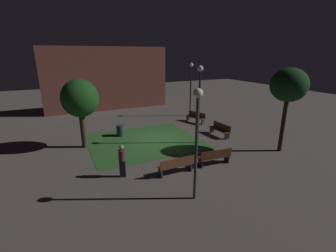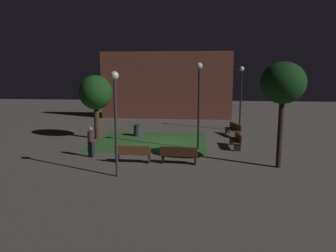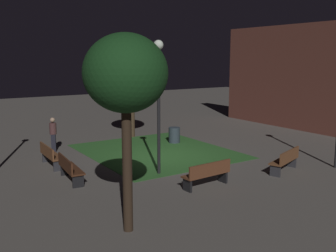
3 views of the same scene
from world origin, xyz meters
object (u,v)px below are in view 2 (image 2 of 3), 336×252
(lamp_post_plaza_east, at_px, (115,106))
(pedestrian, at_px, (91,141))
(lamp_post_plaza_west, at_px, (199,92))
(bench_back_row, at_px, (234,129))
(tree_tall_center, at_px, (96,93))
(bench_corner, at_px, (133,153))
(bench_by_lamp, at_px, (236,140))
(lamp_post_near_wall, at_px, (241,88))
(bench_front_right, at_px, (179,154))
(tree_left_canopy, at_px, (283,84))
(trash_bin, at_px, (138,130))

(lamp_post_plaza_east, bearing_deg, pedestrian, 125.75)
(lamp_post_plaza_west, bearing_deg, bench_back_row, 59.59)
(tree_tall_center, height_order, pedestrian, tree_tall_center)
(bench_corner, relative_size, pedestrian, 1.12)
(bench_by_lamp, bearing_deg, lamp_post_plaza_west, -166.41)
(lamp_post_plaza_east, distance_m, lamp_post_plaza_west, 6.30)
(lamp_post_near_wall, bearing_deg, lamp_post_plaza_west, -116.30)
(bench_front_right, xyz_separation_m, lamp_post_plaza_east, (-2.53, -2.12, 2.57))
(bench_back_row, height_order, bench_by_lamp, same)
(tree_tall_center, bearing_deg, bench_back_row, 10.85)
(bench_corner, xyz_separation_m, lamp_post_near_wall, (6.32, 9.47, 2.77))
(bench_back_row, bearing_deg, lamp_post_plaza_west, -120.41)
(bench_front_right, distance_m, lamp_post_plaza_west, 4.33)
(tree_left_canopy, distance_m, lamp_post_near_wall, 9.61)
(tree_left_canopy, distance_m, lamp_post_plaza_west, 5.01)
(lamp_post_plaza_west, bearing_deg, tree_left_canopy, -40.60)
(bench_corner, xyz_separation_m, trash_bin, (-1.02, 6.66, -0.08))
(bench_front_right, relative_size, lamp_post_plaza_west, 0.37)
(lamp_post_plaza_east, distance_m, trash_bin, 9.20)
(bench_corner, bearing_deg, lamp_post_plaza_east, -97.07)
(lamp_post_plaza_east, bearing_deg, bench_front_right, 39.98)
(tree_left_canopy, xyz_separation_m, trash_bin, (-7.99, 6.76, -3.50))
(bench_back_row, distance_m, tree_tall_center, 9.74)
(bench_corner, xyz_separation_m, bench_back_row, (5.64, 7.32, 0.00))
(pedestrian, bearing_deg, lamp_post_near_wall, 44.59)
(bench_corner, xyz_separation_m, tree_left_canopy, (6.97, -0.10, 3.42))
(bench_back_row, xyz_separation_m, lamp_post_plaza_east, (-5.90, -9.44, 2.57))
(trash_bin, bearing_deg, lamp_post_plaza_west, -39.90)
(bench_front_right, distance_m, tree_tall_center, 8.47)
(trash_bin, distance_m, pedestrian, 5.98)
(bench_by_lamp, bearing_deg, bench_corner, -145.84)
(lamp_post_near_wall, distance_m, trash_bin, 8.36)
(bench_back_row, relative_size, bench_by_lamp, 1.02)
(bench_front_right, relative_size, pedestrian, 1.14)
(bench_back_row, relative_size, lamp_post_plaza_west, 0.38)
(bench_front_right, relative_size, tree_tall_center, 0.43)
(tree_tall_center, distance_m, lamp_post_near_wall, 10.66)
(bench_corner, distance_m, bench_back_row, 9.24)
(bench_back_row, bearing_deg, pedestrian, -141.29)
(bench_corner, relative_size, lamp_post_near_wall, 0.37)
(lamp_post_plaza_east, bearing_deg, bench_by_lamp, 45.58)
(bench_front_right, xyz_separation_m, lamp_post_near_wall, (4.05, 9.47, 2.77))
(tree_tall_center, bearing_deg, bench_by_lamp, -11.71)
(bench_front_right, distance_m, trash_bin, 7.43)
(bench_corner, distance_m, bench_front_right, 2.27)
(tree_left_canopy, relative_size, lamp_post_plaza_west, 0.99)
(bench_corner, relative_size, tree_tall_center, 0.43)
(bench_corner, height_order, lamp_post_plaza_west, lamp_post_plaza_west)
(lamp_post_near_wall, bearing_deg, tree_tall_center, -158.41)
(bench_front_right, relative_size, lamp_post_plaza_east, 0.41)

